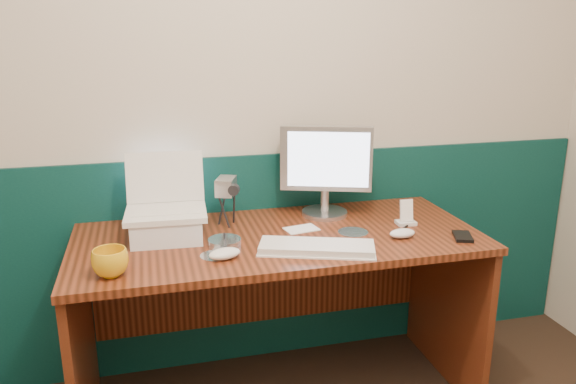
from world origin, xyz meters
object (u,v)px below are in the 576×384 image
object	(u,v)px
laptop	(164,184)
mug	(110,263)
monitor	(325,172)
keyboard	(317,248)
desk	(279,320)
camcorder	(226,201)

from	to	relation	value
laptop	mug	world-z (taller)	laptop
laptop	monitor	distance (m)	0.70
keyboard	mug	size ratio (longest dim) A/B	3.52
monitor	mug	bearing A→B (deg)	-134.22
desk	monitor	world-z (taller)	monitor
desk	keyboard	xyz separation A→B (m)	(0.10, -0.20, 0.39)
laptop	mug	xyz separation A→B (m)	(-0.20, -0.31, -0.17)
laptop	camcorder	bearing A→B (deg)	25.78
desk	camcorder	xyz separation A→B (m)	(-0.18, 0.17, 0.48)
keyboard	mug	world-z (taller)	mug
desk	camcorder	bearing A→B (deg)	136.21
mug	camcorder	world-z (taller)	camcorder
monitor	laptop	bearing A→B (deg)	-149.76
laptop	monitor	size ratio (longest dim) A/B	0.78
monitor	keyboard	world-z (taller)	monitor
keyboard	camcorder	distance (m)	0.47
keyboard	mug	distance (m)	0.72
monitor	keyboard	bearing A→B (deg)	-92.18
monitor	desk	bearing A→B (deg)	-122.60
monitor	keyboard	xyz separation A→B (m)	(-0.16, -0.40, -0.18)
keyboard	laptop	bearing A→B (deg)	172.29
laptop	camcorder	xyz separation A→B (m)	(0.25, 0.10, -0.12)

